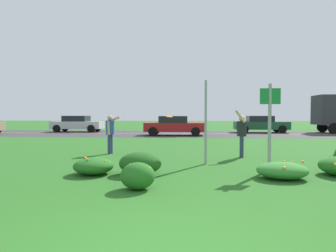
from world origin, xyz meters
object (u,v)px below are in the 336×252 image
(sign_post_by_roadside, at_px, (270,118))
(person_thrower_blue_shirt, at_px, (110,131))
(person_catcher_dark_shirt, at_px, (242,132))
(frisbee_orange, at_px, (169,116))
(car_dark_green_rightmost, at_px, (261,124))
(car_silver_center_left, at_px, (77,124))
(sign_post_near_path, at_px, (206,122))
(car_red_center_right, at_px, (174,125))

(sign_post_by_roadside, bearing_deg, person_thrower_blue_shirt, 148.82)
(person_thrower_blue_shirt, bearing_deg, person_catcher_dark_shirt, -7.24)
(frisbee_orange, bearing_deg, car_dark_green_rightmost, 65.62)
(person_catcher_dark_shirt, distance_m, frisbee_orange, 2.78)
(car_silver_center_left, bearing_deg, person_thrower_blue_shirt, -64.68)
(sign_post_by_roadside, distance_m, frisbee_orange, 4.29)
(frisbee_orange, height_order, car_dark_green_rightmost, frisbee_orange)
(sign_post_near_path, relative_size, car_red_center_right, 0.59)
(sign_post_by_roadside, xyz_separation_m, frisbee_orange, (-3.03, 3.03, 0.02))
(car_silver_center_left, xyz_separation_m, car_dark_green_rightmost, (16.28, 0.00, 0.00))
(sign_post_by_roadside, height_order, car_red_center_right, sign_post_by_roadside)
(person_thrower_blue_shirt, relative_size, frisbee_orange, 5.74)
(sign_post_near_path, xyz_separation_m, frisbee_orange, (-1.30, 2.02, 0.17))
(person_thrower_blue_shirt, xyz_separation_m, car_dark_green_rightmost, (9.23, 14.89, -0.18))
(person_thrower_blue_shirt, distance_m, car_red_center_right, 11.12)
(car_silver_center_left, distance_m, car_red_center_right, 9.84)
(car_red_center_right, height_order, car_dark_green_rightmost, same)
(frisbee_orange, xyz_separation_m, car_silver_center_left, (-9.42, 15.13, -0.76))
(car_dark_green_rightmost, bearing_deg, person_thrower_blue_shirt, -121.81)
(frisbee_orange, bearing_deg, sign_post_near_path, -57.21)
(person_catcher_dark_shirt, height_order, car_silver_center_left, person_catcher_dark_shirt)
(person_catcher_dark_shirt, xyz_separation_m, car_red_center_right, (-3.10, 11.59, -0.18))
(sign_post_near_path, bearing_deg, sign_post_by_roadside, -30.37)
(frisbee_orange, bearing_deg, sign_post_by_roadside, -45.04)
(person_thrower_blue_shirt, distance_m, frisbee_orange, 2.46)
(sign_post_near_path, height_order, person_catcher_dark_shirt, sign_post_near_path)
(frisbee_orange, height_order, car_silver_center_left, frisbee_orange)
(sign_post_by_roadside, bearing_deg, frisbee_orange, 134.96)
(sign_post_near_path, xyz_separation_m, car_silver_center_left, (-10.73, 17.15, -0.59))
(person_catcher_dark_shirt, xyz_separation_m, frisbee_orange, (-2.69, 0.40, 0.58))
(sign_post_near_path, relative_size, car_dark_green_rightmost, 0.59)
(sign_post_by_roadside, height_order, car_silver_center_left, sign_post_by_roadside)
(person_thrower_blue_shirt, bearing_deg, car_silver_center_left, 115.32)
(car_silver_center_left, height_order, car_red_center_right, same)
(sign_post_near_path, bearing_deg, person_catcher_dark_shirt, 49.36)
(person_thrower_blue_shirt, distance_m, car_silver_center_left, 16.47)
(sign_post_by_roadside, distance_m, person_catcher_dark_shirt, 2.71)
(sign_post_near_path, distance_m, car_silver_center_left, 20.24)
(car_dark_green_rightmost, bearing_deg, sign_post_by_roadside, -101.89)
(person_thrower_blue_shirt, bearing_deg, sign_post_by_roadside, -31.18)
(car_silver_center_left, distance_m, car_dark_green_rightmost, 16.28)
(sign_post_by_roadside, bearing_deg, car_dark_green_rightmost, 78.11)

